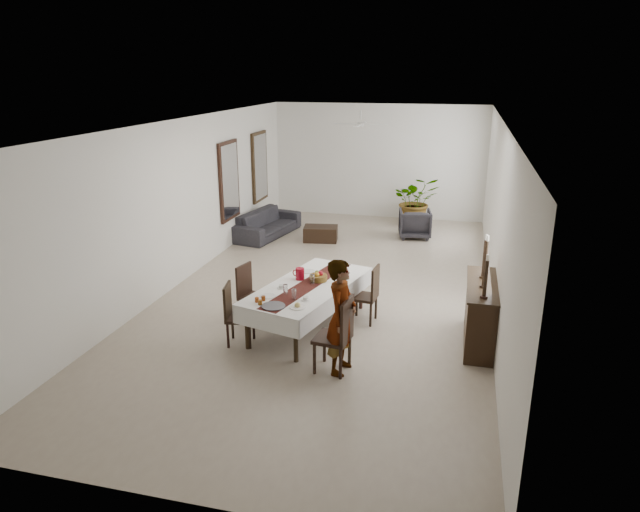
{
  "coord_description": "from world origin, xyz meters",
  "views": [
    {
      "loc": [
        2.35,
        -10.14,
        4.09
      ],
      "look_at": [
        0.09,
        -1.15,
        1.05
      ],
      "focal_mm": 32.0,
      "sensor_mm": 36.0,
      "label": 1
    }
  ],
  "objects_px": {
    "sideboard_body": "(480,314)",
    "dining_table_top": "(308,287)",
    "red_pitcher": "(300,274)",
    "woman": "(341,317)",
    "sofa": "(267,223)"
  },
  "relations": [
    {
      "from": "woman",
      "to": "sofa",
      "type": "relative_size",
      "value": 0.76
    },
    {
      "from": "dining_table_top",
      "to": "sofa",
      "type": "xyz_separation_m",
      "value": [
        -2.47,
        5.06,
        -0.4
      ]
    },
    {
      "from": "sideboard_body",
      "to": "sofa",
      "type": "height_order",
      "value": "sideboard_body"
    },
    {
      "from": "red_pitcher",
      "to": "sideboard_body",
      "type": "bearing_deg",
      "value": -2.19
    },
    {
      "from": "dining_table_top",
      "to": "woman",
      "type": "xyz_separation_m",
      "value": [
        0.83,
        -1.29,
        0.12
      ]
    },
    {
      "from": "woman",
      "to": "dining_table_top",
      "type": "bearing_deg",
      "value": 38.86
    },
    {
      "from": "red_pitcher",
      "to": "woman",
      "type": "height_order",
      "value": "woman"
    },
    {
      "from": "dining_table_top",
      "to": "sideboard_body",
      "type": "height_order",
      "value": "sideboard_body"
    },
    {
      "from": "red_pitcher",
      "to": "sideboard_body",
      "type": "distance_m",
      "value": 2.96
    },
    {
      "from": "sofa",
      "to": "woman",
      "type": "bearing_deg",
      "value": -141.35
    },
    {
      "from": "red_pitcher",
      "to": "sideboard_body",
      "type": "xyz_separation_m",
      "value": [
        2.93,
        -0.11,
        -0.37
      ]
    },
    {
      "from": "red_pitcher",
      "to": "woman",
      "type": "bearing_deg",
      "value": -55.48
    },
    {
      "from": "dining_table_top",
      "to": "red_pitcher",
      "type": "height_order",
      "value": "red_pitcher"
    },
    {
      "from": "sideboard_body",
      "to": "dining_table_top",
      "type": "bearing_deg",
      "value": -178.04
    },
    {
      "from": "woman",
      "to": "sideboard_body",
      "type": "height_order",
      "value": "woman"
    }
  ]
}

